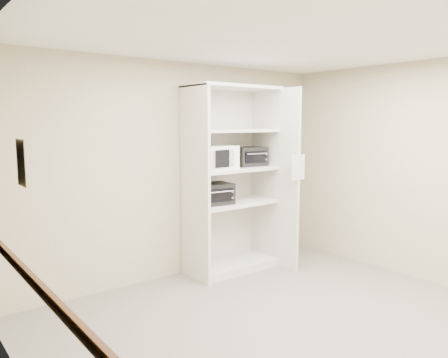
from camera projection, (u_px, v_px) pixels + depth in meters
floor at (293, 329)px, 4.15m from camera, size 4.50×4.00×0.01m
ceiling at (300, 36)px, 3.81m from camera, size 4.50×4.00×0.01m
wall_back at (179, 170)px, 5.55m from camera, size 4.50×0.02×2.70m
wall_left at (38, 223)px, 2.61m from camera, size 0.02×4.00×2.70m
wall_right at (422, 172)px, 5.35m from camera, size 0.02×4.00×2.70m
shelving_unit at (235, 185)px, 5.75m from camera, size 1.24×0.92×2.42m
microwave at (215, 158)px, 5.46m from camera, size 0.54×0.44×0.30m
toaster_oven_upper at (248, 156)px, 5.91m from camera, size 0.46×0.35×0.26m
toaster_oven_lower at (212, 194)px, 5.56m from camera, size 0.52×0.42×0.27m
paper_sign at (298, 167)px, 5.55m from camera, size 0.25×0.02×0.32m
chair_rail at (46, 294)px, 2.68m from camera, size 0.04×3.98×0.08m
wall_poster at (22, 163)px, 2.86m from camera, size 0.01×0.23×0.32m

